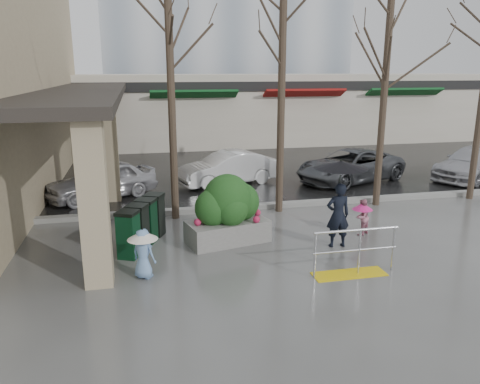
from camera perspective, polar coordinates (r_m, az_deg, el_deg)
name	(u,v)px	position (r m, az deg, el deg)	size (l,w,h in m)	color
ground	(275,258)	(11.05, 4.30, -8.05)	(120.00, 120.00, 0.00)	#51514F
street_asphalt	(182,134)	(32.17, -7.09, 6.97)	(120.00, 36.00, 0.01)	black
curb	(239,207)	(14.68, -0.18, -1.89)	(120.00, 0.30, 0.15)	gray
canopy_slab	(82,88)	(17.84, -18.70, 11.89)	(2.80, 18.00, 0.25)	#2D2823
pillar_front	(94,202)	(9.62, -17.41, -1.15)	(0.55, 0.55, 3.50)	tan
pillar_back	(109,149)	(15.97, -15.63, 5.09)	(0.55, 0.55, 3.50)	tan
storefront_row	(221,109)	(28.25, -2.29, 10.11)	(34.00, 6.74, 4.00)	beige
handrail	(353,258)	(10.35, 13.59, -7.81)	(1.90, 0.50, 1.03)	yellow
tree_west	(169,38)	(13.40, -8.62, 18.04)	(3.20, 3.20, 6.80)	#382B21
tree_midwest	(283,34)	(14.02, 5.24, 18.60)	(3.20, 3.20, 7.00)	#382B21
tree_mideast	(388,49)	(15.32, 17.55, 16.27)	(3.20, 3.20, 6.50)	#382B21
woman	(339,193)	(11.56, 12.00, -0.07)	(1.31, 1.31, 2.21)	black
child_pink	(362,214)	(12.79, 14.65, -2.66)	(0.59, 0.57, 0.97)	#CA7C93
child_blue	(143,249)	(10.02, -11.73, -6.76)	(0.64, 0.64, 1.08)	#769FD3
planter	(228,210)	(11.78, -1.52, -2.19)	(2.20, 1.45, 1.77)	slate
news_boxes	(142,224)	(11.85, -11.82, -3.82)	(1.26, 2.02, 1.13)	#0D3B1F
car_a	(102,180)	(16.55, -16.52, 1.39)	(1.49, 3.70, 1.26)	#B9B9BE
car_b	(228,168)	(17.82, -1.52, 2.92)	(1.33, 3.82, 1.26)	white
car_c	(350,166)	(18.78, 13.27, 3.14)	(2.09, 4.53, 1.26)	#4E5155
car_d	(473,163)	(21.01, 26.56, 3.17)	(1.77, 4.34, 1.26)	#B3B3B8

